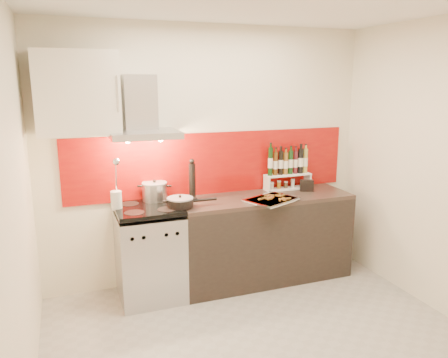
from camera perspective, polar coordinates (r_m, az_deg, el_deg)
name	(u,v)px	position (r m, az deg, el deg)	size (l,w,h in m)	color
floor	(265,343)	(3.75, 5.37, -20.60)	(3.40, 3.40, 0.00)	#9E9991
back_wall	(209,156)	(4.50, -1.98, 3.06)	(3.40, 0.02, 2.60)	silver
left_wall	(14,209)	(2.93, -25.70, -3.57)	(0.02, 2.80, 2.60)	silver
right_wall	(446,170)	(4.24, 26.98, 1.06)	(0.02, 2.80, 2.60)	silver
backsplash	(214,163)	(4.51, -1.33, 2.07)	(3.00, 0.02, 0.64)	#8F0708
range_stove	(150,254)	(4.28, -9.64, -9.61)	(0.60, 0.60, 0.91)	#B7B7BA
counter	(264,237)	(4.63, 5.22, -7.61)	(1.80, 0.60, 0.90)	black
range_hood	(142,115)	(4.12, -10.70, 8.16)	(0.62, 0.50, 0.61)	#B7B7BA
upper_cabinet	(77,93)	(4.04, -18.63, 10.58)	(0.70, 0.35, 0.72)	silver
stock_pot	(155,191)	(4.31, -9.05, -1.60)	(0.25, 0.25, 0.21)	#B7B7BA
saute_pan	(181,202)	(4.07, -5.64, -3.02)	(0.48, 0.25, 0.11)	black
utensil_jar	(116,194)	(4.09, -13.89, -1.94)	(0.10, 0.15, 0.49)	silver
pepper_mill	(192,180)	(4.30, -4.18, -0.14)	(0.06, 0.06, 0.41)	black
step_shelf	(288,169)	(4.76, 8.34, 1.25)	(0.52, 0.14, 0.47)	white
caddy_box	(307,186)	(4.74, 10.75, -0.86)	(0.14, 0.06, 0.12)	black
baking_tray	(272,200)	(4.31, 6.25, -2.68)	(0.60, 0.55, 0.03)	silver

